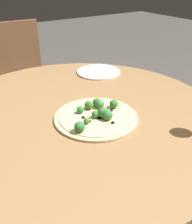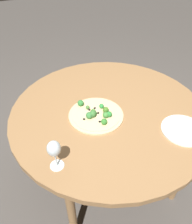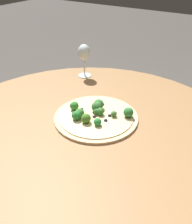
% 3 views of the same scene
% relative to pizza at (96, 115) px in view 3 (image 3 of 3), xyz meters
% --- Properties ---
extents(dining_table, '(1.27, 1.27, 0.71)m').
position_rel_pizza_xyz_m(dining_table, '(0.03, -0.10, -0.07)').
color(dining_table, olive).
rests_on(dining_table, ground_plane).
extents(pizza, '(0.34, 0.34, 0.06)m').
position_rel_pizza_xyz_m(pizza, '(0.00, 0.00, 0.00)').
color(pizza, '#DBBC89').
rests_on(pizza, dining_table).
extents(wine_glass, '(0.07, 0.07, 0.18)m').
position_rel_pizza_xyz_m(wine_glass, '(-0.28, 0.32, 0.11)').
color(wine_glass, silver).
rests_on(wine_glass, dining_table).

